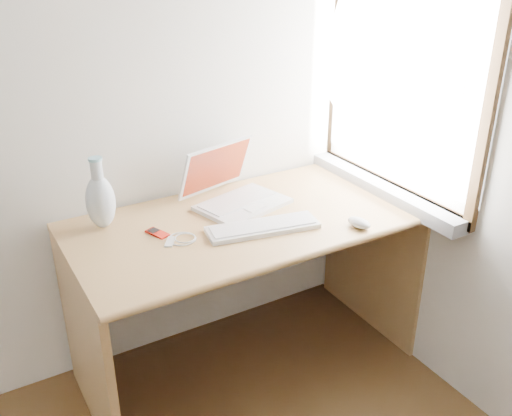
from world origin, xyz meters
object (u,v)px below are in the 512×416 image
laptop (237,190)px  vase (100,200)px  desk (238,255)px  external_keyboard (263,227)px

laptop → vase: 0.59m
laptop → desk: bearing=-135.4°
laptop → external_keyboard: 0.29m
laptop → vase: bearing=158.8°
laptop → external_keyboard: (-0.04, -0.28, -0.05)m
external_keyboard → laptop: bearing=93.1°
laptop → external_keyboard: laptop is taller
vase → desk: bearing=-13.7°
laptop → vase: size_ratio=1.43×
laptop → vase: vase is taller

